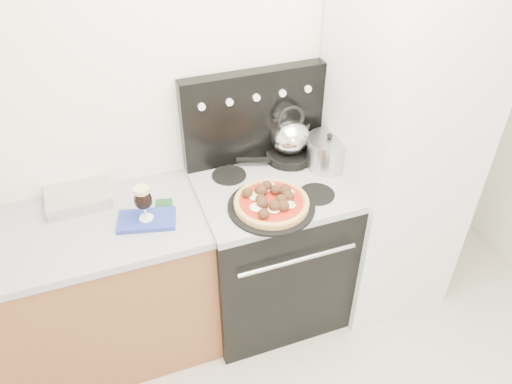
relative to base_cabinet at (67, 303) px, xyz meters
name	(u,v)px	position (x,y,z in m)	size (l,w,h in m)	color
room_shell	(348,261)	(1.02, -0.91, 0.82)	(3.52, 3.01, 2.52)	beige
base_cabinet	(67,303)	(0.00, 0.00, 0.00)	(1.45, 0.60, 0.86)	brown
countertop	(45,238)	(0.00, 0.00, 0.45)	(1.48, 0.63, 0.04)	#AAAAB3
stove_body	(270,252)	(1.10, -0.02, 0.01)	(0.76, 0.65, 0.88)	black
cooktop	(272,188)	(1.10, -0.02, 0.47)	(0.76, 0.65, 0.04)	#ADADB2
backguard	(253,116)	(1.10, 0.25, 0.74)	(0.76, 0.08, 0.50)	black
fridge	(395,156)	(1.80, -0.05, 0.52)	(0.64, 0.68, 1.90)	silver
foil_sheet	(78,197)	(0.17, 0.19, 0.50)	(0.30, 0.22, 0.06)	white
oven_mitt	(147,220)	(0.46, -0.07, 0.48)	(0.27, 0.15, 0.02)	#24359C
beer_glass	(144,203)	(0.46, -0.07, 0.58)	(0.08, 0.08, 0.18)	black
pizza_pan	(271,206)	(1.04, -0.19, 0.50)	(0.42, 0.42, 0.01)	black
pizza	(271,201)	(1.04, -0.19, 0.53)	(0.36, 0.36, 0.05)	#EDCD65
skillet	(289,155)	(1.28, 0.17, 0.51)	(0.25, 0.25, 0.04)	#242424
tea_kettle	(290,133)	(1.28, 0.17, 0.65)	(0.21, 0.21, 0.23)	white
stock_pot	(328,153)	(1.44, 0.03, 0.57)	(0.22, 0.22, 0.16)	#BABABA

